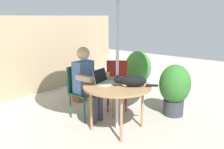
{
  "coord_description": "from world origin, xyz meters",
  "views": [
    {
      "loc": [
        -2.69,
        -2.0,
        1.74
      ],
      "look_at": [
        0.0,
        0.1,
        0.87
      ],
      "focal_mm": 36.98,
      "sensor_mm": 36.0,
      "label": 1
    }
  ],
  "objects_px": {
    "patio_table": "(117,89)",
    "potted_plant_by_chair": "(138,70)",
    "person_seated": "(87,79)",
    "potted_plant_near_fence": "(79,81)",
    "chair_empty": "(117,80)",
    "cat": "(131,81)",
    "laptop": "(103,79)",
    "potted_plant_corner": "(175,88)",
    "chair_occupied": "(80,87)"
  },
  "relations": [
    {
      "from": "patio_table",
      "to": "laptop",
      "type": "relative_size",
      "value": 3.17
    },
    {
      "from": "potted_plant_near_fence",
      "to": "potted_plant_by_chair",
      "type": "bearing_deg",
      "value": -29.58
    },
    {
      "from": "chair_empty",
      "to": "potted_plant_by_chair",
      "type": "distance_m",
      "value": 1.04
    },
    {
      "from": "chair_occupied",
      "to": "patio_table",
      "type": "bearing_deg",
      "value": -90.0
    },
    {
      "from": "potted_plant_near_fence",
      "to": "potted_plant_corner",
      "type": "height_order",
      "value": "potted_plant_corner"
    },
    {
      "from": "potted_plant_by_chair",
      "to": "potted_plant_corner",
      "type": "xyz_separation_m",
      "value": [
        -0.7,
        -1.19,
        -0.02
      ]
    },
    {
      "from": "cat",
      "to": "potted_plant_corner",
      "type": "xyz_separation_m",
      "value": [
        0.99,
        -0.27,
        -0.29
      ]
    },
    {
      "from": "person_seated",
      "to": "potted_plant_near_fence",
      "type": "bearing_deg",
      "value": 54.68
    },
    {
      "from": "chair_empty",
      "to": "cat",
      "type": "bearing_deg",
      "value": -131.13
    },
    {
      "from": "chair_empty",
      "to": "potted_plant_by_chair",
      "type": "bearing_deg",
      "value": 8.87
    },
    {
      "from": "laptop",
      "to": "cat",
      "type": "distance_m",
      "value": 0.46
    },
    {
      "from": "chair_occupied",
      "to": "potted_plant_near_fence",
      "type": "distance_m",
      "value": 0.81
    },
    {
      "from": "potted_plant_near_fence",
      "to": "potted_plant_by_chair",
      "type": "height_order",
      "value": "potted_plant_by_chair"
    },
    {
      "from": "laptop",
      "to": "person_seated",
      "type": "bearing_deg",
      "value": 82.53
    },
    {
      "from": "person_seated",
      "to": "chair_occupied",
      "type": "bearing_deg",
      "value": 90.0
    },
    {
      "from": "person_seated",
      "to": "laptop",
      "type": "relative_size",
      "value": 3.81
    },
    {
      "from": "patio_table",
      "to": "potted_plant_near_fence",
      "type": "xyz_separation_m",
      "value": [
        0.54,
        1.4,
        -0.24
      ]
    },
    {
      "from": "laptop",
      "to": "potted_plant_near_fence",
      "type": "height_order",
      "value": "laptop"
    },
    {
      "from": "chair_empty",
      "to": "potted_plant_near_fence",
      "type": "bearing_deg",
      "value": 102.88
    },
    {
      "from": "cat",
      "to": "potted_plant_near_fence",
      "type": "height_order",
      "value": "cat"
    },
    {
      "from": "cat",
      "to": "chair_occupied",
      "type": "bearing_deg",
      "value": 94.11
    },
    {
      "from": "patio_table",
      "to": "laptop",
      "type": "height_order",
      "value": "laptop"
    },
    {
      "from": "chair_occupied",
      "to": "potted_plant_near_fence",
      "type": "height_order",
      "value": "chair_occupied"
    },
    {
      "from": "patio_table",
      "to": "potted_plant_by_chair",
      "type": "distance_m",
      "value": 1.9
    },
    {
      "from": "patio_table",
      "to": "chair_empty",
      "type": "relative_size",
      "value": 1.14
    },
    {
      "from": "person_seated",
      "to": "potted_plant_near_fence",
      "type": "xyz_separation_m",
      "value": [
        0.54,
        0.76,
        -0.28
      ]
    },
    {
      "from": "laptop",
      "to": "chair_empty",
      "type": "bearing_deg",
      "value": 21.89
    },
    {
      "from": "potted_plant_near_fence",
      "to": "potted_plant_corner",
      "type": "distance_m",
      "value": 1.95
    },
    {
      "from": "chair_empty",
      "to": "laptop",
      "type": "bearing_deg",
      "value": -158.11
    },
    {
      "from": "chair_occupied",
      "to": "potted_plant_corner",
      "type": "xyz_separation_m",
      "value": [
        1.06,
        -1.28,
        -0.03
      ]
    },
    {
      "from": "potted_plant_near_fence",
      "to": "patio_table",
      "type": "bearing_deg",
      "value": -110.96
    },
    {
      "from": "person_seated",
      "to": "potted_plant_near_fence",
      "type": "relative_size",
      "value": 1.64
    },
    {
      "from": "laptop",
      "to": "potted_plant_by_chair",
      "type": "relative_size",
      "value": 0.34
    },
    {
      "from": "laptop",
      "to": "cat",
      "type": "xyz_separation_m",
      "value": [
        0.13,
        -0.44,
        0.02
      ]
    },
    {
      "from": "person_seated",
      "to": "potted_plant_corner",
      "type": "distance_m",
      "value": 1.56
    },
    {
      "from": "chair_empty",
      "to": "potted_plant_by_chair",
      "type": "relative_size",
      "value": 0.93
    },
    {
      "from": "person_seated",
      "to": "potted_plant_by_chair",
      "type": "distance_m",
      "value": 1.77
    },
    {
      "from": "potted_plant_near_fence",
      "to": "potted_plant_by_chair",
      "type": "distance_m",
      "value": 1.41
    },
    {
      "from": "patio_table",
      "to": "chair_occupied",
      "type": "distance_m",
      "value": 0.81
    },
    {
      "from": "laptop",
      "to": "potted_plant_corner",
      "type": "xyz_separation_m",
      "value": [
        1.11,
        -0.71,
        -0.27
      ]
    },
    {
      "from": "potted_plant_near_fence",
      "to": "potted_plant_corner",
      "type": "relative_size",
      "value": 0.83
    },
    {
      "from": "cat",
      "to": "potted_plant_corner",
      "type": "relative_size",
      "value": 0.6
    },
    {
      "from": "laptop",
      "to": "potted_plant_near_fence",
      "type": "relative_size",
      "value": 0.43
    },
    {
      "from": "potted_plant_by_chair",
      "to": "potted_plant_corner",
      "type": "relative_size",
      "value": 1.05
    },
    {
      "from": "chair_empty",
      "to": "potted_plant_near_fence",
      "type": "relative_size",
      "value": 1.19
    },
    {
      "from": "patio_table",
      "to": "laptop",
      "type": "xyz_separation_m",
      "value": [
        -0.05,
        0.24,
        0.12
      ]
    },
    {
      "from": "chair_empty",
      "to": "potted_plant_corner",
      "type": "relative_size",
      "value": 0.98
    },
    {
      "from": "cat",
      "to": "potted_plant_corner",
      "type": "distance_m",
      "value": 1.07
    },
    {
      "from": "potted_plant_near_fence",
      "to": "potted_plant_by_chair",
      "type": "relative_size",
      "value": 0.78
    },
    {
      "from": "patio_table",
      "to": "potted_plant_near_fence",
      "type": "bearing_deg",
      "value": 69.04
    }
  ]
}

